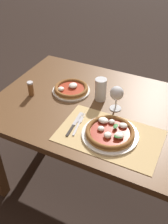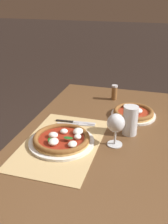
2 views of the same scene
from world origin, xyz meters
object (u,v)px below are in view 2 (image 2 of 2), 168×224
Objects in this scene: pint_glass at (130,121)px; knife at (76,122)px; pizza_near at (62,139)px; wine_glass at (116,124)px; pizza_far at (133,113)px; pepper_shaker at (114,92)px; fork at (76,124)px.

pint_glass is 0.67× the size of knife.
wine_glass reaches higher than pizza_near.
pizza_near is at bearing -58.09° from pint_glass.
pepper_shaker is (-0.21, -0.15, 0.03)m from pizza_far.
pizza_near is 1.22× the size of pizza_far.
fork is at bearing -17.25° from pepper_shaker.
pepper_shaker reaches higher than pizza_near.
wine_glass is at bearing -8.11° from pizza_far.
pepper_shaker is at bearing 167.24° from pizza_near.
wine_glass reaches higher than knife.
pizza_near is at bearing -12.76° from pepper_shaker.
pizza_near is 0.34m from pint_glass.
pepper_shaker is at bearing 160.40° from knife.
fork is at bearing -92.31° from pint_glass.
pizza_far reaches higher than knife.
wine_glass is (0.33, -0.05, 0.09)m from pizza_far.
pint_glass reaches higher than pepper_shaker.
wine_glass is 0.77× the size of fork.
pint_glass is 0.29m from fork.
pizza_far is at bearing 121.40° from knife.
pizza_far is 0.21m from pint_glass.
pizza_far is 1.24× the size of fork.
pizza_near is 0.61m from pepper_shaker.
fork is at bearing -54.50° from pizza_far.
pepper_shaker reaches higher than fork.
fork is at bearing -120.29° from wine_glass.
fork is 0.43m from pepper_shaker.
pepper_shaker is (-0.54, -0.10, -0.06)m from wine_glass.
pepper_shaker is at bearing -169.45° from wine_glass.
fork is (0.20, -0.27, -0.01)m from pizza_far.
pizza_near is 0.26m from wine_glass.
pizza_far is 1.15× the size of knife.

